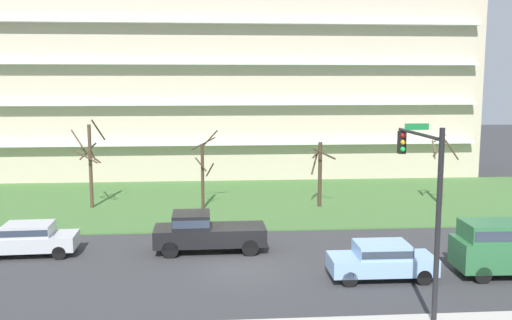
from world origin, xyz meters
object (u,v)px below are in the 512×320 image
tree_far_left (90,162)px  tree_center (320,172)px  traffic_signal_mast (424,187)px  sedan_blue_near_left (382,259)px  tree_left (203,171)px  sedan_silver_center_right (29,238)px  pickup_black_center_left (205,231)px  tree_right (442,167)px

tree_far_left → tree_center: size_ratio=1.36×
tree_center → traffic_signal_mast: bearing=-88.3°
sedan_blue_near_left → traffic_signal_mast: bearing=-81.5°
tree_left → sedan_silver_center_right: (-8.17, -9.35, -1.61)m
tree_far_left → sedan_silver_center_right: tree_far_left is taller
sedan_blue_near_left → sedan_silver_center_right: 16.43m
tree_center → sedan_silver_center_right: size_ratio=0.97×
sedan_blue_near_left → tree_left: bearing=119.4°
sedan_blue_near_left → sedan_silver_center_right: same height
tree_far_left → tree_left: 7.35m
tree_center → tree_far_left: bearing=177.1°
tree_far_left → tree_left: bearing=-5.0°
sedan_blue_near_left → traffic_signal_mast: 4.93m
tree_left → tree_center: bearing=-0.9°
sedan_silver_center_right → traffic_signal_mast: bearing=152.2°
sedan_blue_near_left → traffic_signal_mast: size_ratio=0.65×
pickup_black_center_left → tree_right: bearing=-150.5°
tree_far_left → traffic_signal_mast: bearing=-49.1°
tree_left → traffic_signal_mast: bearing=-64.7°
tree_center → tree_right: bearing=-0.8°
sedan_blue_near_left → tree_center: bearing=90.7°
tree_left → traffic_signal_mast: 19.03m
tree_left → sedan_silver_center_right: bearing=-131.2°
tree_right → sedan_blue_near_left: tree_right is taller
tree_right → pickup_black_center_left: 18.10m
tree_right → sedan_silver_center_right: bearing=-159.1°
tree_left → tree_center: (7.59, -0.12, -0.12)m
tree_center → traffic_signal_mast: (0.50, -16.98, 2.18)m
sedan_blue_near_left → traffic_signal_mast: (0.46, -3.25, 3.67)m
pickup_black_center_left → sedan_silver_center_right: (-8.36, 0.00, -0.14)m
pickup_black_center_left → traffic_signal_mast: bearing=134.7°
tree_far_left → pickup_black_center_left: size_ratio=1.09×
tree_right → tree_left: bearing=179.2°
traffic_signal_mast → tree_far_left: bearing=130.9°
sedan_blue_near_left → pickup_black_center_left: pickup_black_center_left is taller
tree_center → tree_right: tree_right is taller
pickup_black_center_left → tree_center: bearing=-129.6°
tree_right → sedan_silver_center_right: tree_right is taller
tree_left → sedan_blue_near_left: size_ratio=1.17×
tree_left → pickup_black_center_left: 9.47m
pickup_black_center_left → traffic_signal_mast: 11.61m
sedan_silver_center_right → tree_right: bearing=-161.4°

